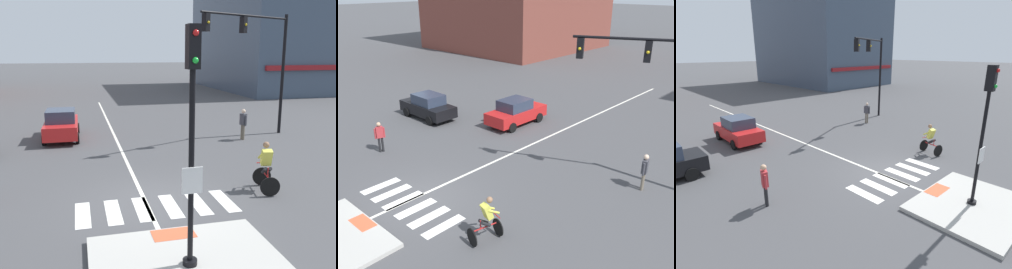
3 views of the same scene
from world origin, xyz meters
TOP-DOWN VIEW (x-y plane):
  - ground_plane at (0.00, 0.00)m, footprint 300.00×300.00m
  - traffic_island at (0.00, -4.00)m, footprint 4.30×3.49m
  - tactile_pad_front at (0.00, -2.60)m, footprint 1.10×0.60m
  - signal_pole at (0.00, -4.01)m, footprint 0.44×0.38m
  - crosswalk_stripe_a at (-2.22, -0.58)m, footprint 0.44×1.80m
  - crosswalk_stripe_b at (-1.33, -0.58)m, footprint 0.44×1.80m
  - crosswalk_stripe_c at (-0.44, -0.58)m, footprint 0.44×1.80m
  - crosswalk_stripe_d at (0.44, -0.58)m, footprint 0.44×1.80m
  - crosswalk_stripe_e at (1.33, -0.58)m, footprint 0.44×1.80m
  - crosswalk_stripe_f at (2.22, -0.58)m, footprint 0.44×1.80m
  - lane_centre_line at (-0.26, 10.00)m, footprint 0.14×28.00m
  - traffic_light_mast at (7.36, 7.25)m, footprint 5.96×2.76m
  - building_corner_left at (22.46, 32.78)m, footprint 15.24×21.84m
  - car_red_westbound_far at (-3.12, 9.50)m, footprint 1.88×4.12m
  - cyclist at (3.95, -0.03)m, footprint 0.89×1.21m
  - pedestrian_at_curb_left at (-5.52, 1.41)m, footprint 0.32×0.53m
  - pedestrian_waiting_far_side at (6.42, 7.02)m, footprint 0.29×0.54m

SIDE VIEW (x-z plane):
  - ground_plane at x=0.00m, z-range 0.00..0.00m
  - crosswalk_stripe_a at x=-2.22m, z-range 0.00..0.01m
  - crosswalk_stripe_b at x=-1.33m, z-range 0.00..0.01m
  - crosswalk_stripe_c at x=-0.44m, z-range 0.00..0.01m
  - crosswalk_stripe_d at x=0.44m, z-range 0.00..0.01m
  - crosswalk_stripe_e at x=1.33m, z-range 0.00..0.01m
  - crosswalk_stripe_f at x=2.22m, z-range 0.00..0.01m
  - lane_centre_line at x=-0.26m, z-range 0.00..0.01m
  - traffic_island at x=0.00m, z-range 0.00..0.15m
  - tactile_pad_front at x=0.00m, z-range 0.15..0.16m
  - car_red_westbound_far at x=-3.12m, z-range -0.01..1.63m
  - cyclist at x=3.95m, z-range 0.03..1.71m
  - pedestrian_at_curb_left at x=-5.52m, z-range 0.15..1.82m
  - pedestrian_waiting_far_side at x=6.42m, z-range 0.15..1.82m
  - signal_pole at x=0.00m, z-range 0.66..5.69m
  - traffic_light_mast at x=7.36m, z-range 1.37..8.04m
  - building_corner_left at x=22.46m, z-range 0.02..16.01m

